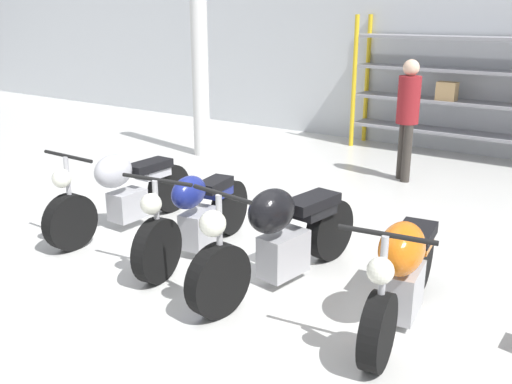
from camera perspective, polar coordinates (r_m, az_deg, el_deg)
The scene contains 9 objects.
ground_plane at distance 5.54m, azimuth -2.41°, elevation -7.95°, with size 30.00×30.00×0.00m, color silver.
back_wall at distance 10.63m, azimuth 18.92°, elevation 13.52°, with size 30.00×0.08×3.60m.
shelving_rack at distance 10.15m, azimuth 21.65°, elevation 9.80°, with size 4.21×0.63×2.34m.
support_pillar at distance 9.78m, azimuth -5.67°, elevation 14.07°, with size 0.28×0.28×3.60m.
motorcycle_silver at distance 6.62m, azimuth -13.17°, elevation 0.07°, with size 0.73×2.07×1.01m.
motorcycle_blue at distance 5.77m, azimuth -6.03°, elevation -2.39°, with size 0.74×1.96×0.98m.
motorcycle_black at distance 5.12m, azimuth 2.39°, elevation -4.45°, with size 0.64×2.16×1.05m.
motorcycle_orange at distance 4.65m, azimuth 14.46°, elevation -7.73°, with size 0.67×1.95×1.00m.
person_browsing at distance 8.52m, azimuth 14.94°, elevation 7.90°, with size 0.45×0.45×1.75m.
Camera 1 is at (3.07, -3.95, 2.39)m, focal length 40.00 mm.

